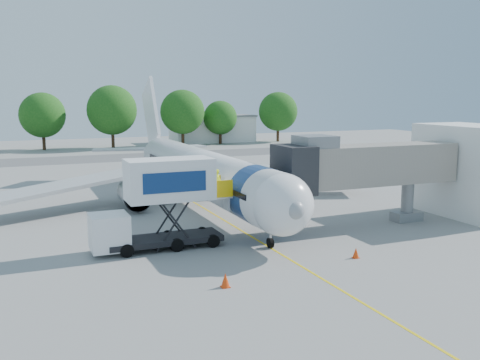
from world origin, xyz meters
name	(u,v)px	position (x,y,z in m)	size (l,w,h in m)	color
ground	(217,216)	(0.00, 0.00, 0.00)	(160.00, 160.00, 0.00)	gray
guidance_line	(217,216)	(0.00, 0.00, 0.01)	(0.15, 70.00, 0.01)	yellow
taxiway_strip	(119,158)	(0.00, 42.00, 0.00)	(120.00, 10.00, 0.01)	#59595B
aircraft	(199,171)	(0.00, 4.12, 2.95)	(34.17, 37.73, 11.35)	white
jet_bridge	(358,166)	(7.99, -7.00, 4.34)	(13.90, 3.20, 6.60)	gray
terminal_stub	(470,170)	(18.50, -7.00, 3.50)	(5.00, 8.00, 7.00)	silver
catering_hiloader	(159,204)	(-6.27, -7.00, 2.76)	(8.50, 2.44, 5.50)	black
ground_tug	(300,290)	(-2.85, -18.38, 0.80)	(4.26, 3.22, 1.52)	white
safety_cone_a	(356,253)	(3.65, -13.26, 0.29)	(0.39, 0.39, 0.61)	#E83C0C
safety_cone_b	(225,280)	(-5.00, -14.76, 0.35)	(0.46, 0.46, 0.72)	#E83C0C
outbuilding_right	(212,128)	(22.00, 62.00, 2.66)	(16.40, 7.40, 5.30)	silver
tree_c	(42,115)	(-9.71, 58.34, 5.88)	(7.60, 7.60, 9.69)	#382314
tree_d	(112,110)	(1.57, 56.53, 6.64)	(8.58, 8.58, 10.94)	#382314
tree_e	(182,112)	(14.05, 55.83, 6.20)	(8.01, 8.01, 10.22)	#382314
tree_f	(220,118)	(22.09, 57.75, 4.96)	(6.42, 6.42, 8.18)	#382314
tree_g	(278,112)	(34.41, 57.78, 5.97)	(7.72, 7.72, 9.84)	#382314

